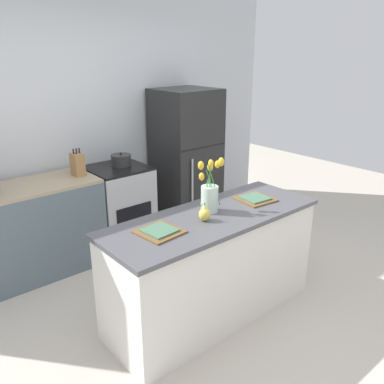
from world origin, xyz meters
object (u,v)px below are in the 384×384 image
object	(u,v)px
plate_setting_left	(160,231)
stove_range	(120,206)
cooking_pot	(121,160)
knife_block	(78,164)
refrigerator	(186,159)
pear_figurine	(205,214)
plate_setting_right	(255,199)
flower_vase	(210,194)

from	to	relation	value
plate_setting_left	stove_range	bearing A→B (deg)	69.44
stove_range	plate_setting_left	bearing A→B (deg)	-110.56
plate_setting_left	cooking_pot	xyz separation A→B (m)	(0.66, 1.60, 0.06)
cooking_pot	knife_block	distance (m)	0.51
refrigerator	pear_figurine	world-z (taller)	refrigerator
plate_setting_right	pear_figurine	bearing A→B (deg)	-175.54
plate_setting_right	cooking_pot	distance (m)	1.64
plate_setting_left	cooking_pot	distance (m)	1.73
refrigerator	flower_vase	distance (m)	1.84
pear_figurine	plate_setting_left	world-z (taller)	pear_figurine
pear_figurine	refrigerator	bearing A→B (deg)	54.40
plate_setting_left	plate_setting_right	xyz separation A→B (m)	(0.99, 0.00, 0.00)
plate_setting_left	pear_figurine	bearing A→B (deg)	-7.28
pear_figurine	cooking_pot	world-z (taller)	cooking_pot
plate_setting_right	knife_block	size ratio (longest dim) A/B	1.14
plate_setting_right	stove_range	bearing A→B (deg)	103.98
refrigerator	plate_setting_right	size ratio (longest dim) A/B	5.38
knife_block	refrigerator	bearing A→B (deg)	0.28
refrigerator	knife_block	world-z (taller)	refrigerator
plate_setting_right	flower_vase	bearing A→B (deg)	172.39
refrigerator	plate_setting_left	size ratio (longest dim) A/B	5.38
plate_setting_right	cooking_pot	world-z (taller)	cooking_pot
flower_vase	knife_block	world-z (taller)	flower_vase
pear_figurine	knife_block	xyz separation A→B (m)	(-0.22, 1.63, 0.07)
plate_setting_right	knife_block	xyz separation A→B (m)	(-0.83, 1.58, 0.11)
plate_setting_right	cooking_pot	bearing A→B (deg)	101.63
stove_range	cooking_pot	size ratio (longest dim) A/B	4.16
flower_vase	plate_setting_left	distance (m)	0.55
flower_vase	pear_figurine	size ratio (longest dim) A/B	3.12
plate_setting_left	cooking_pot	bearing A→B (deg)	67.62
plate_setting_right	refrigerator	bearing A→B (deg)	70.69
cooking_pot	pear_figurine	bearing A→B (deg)	-99.79
flower_vase	plate_setting_left	world-z (taller)	flower_vase
refrigerator	plate_setting_right	xyz separation A→B (m)	(-0.56, -1.59, 0.07)
plate_setting_left	refrigerator	bearing A→B (deg)	45.75
refrigerator	pear_figurine	distance (m)	2.01
pear_figurine	plate_setting_right	distance (m)	0.62
refrigerator	flower_vase	size ratio (longest dim) A/B	3.77
cooking_pot	knife_block	xyz separation A→B (m)	(-0.50, -0.02, 0.05)
flower_vase	plate_setting_right	distance (m)	0.49
refrigerator	plate_setting_right	world-z (taller)	refrigerator
stove_range	knife_block	world-z (taller)	knife_block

